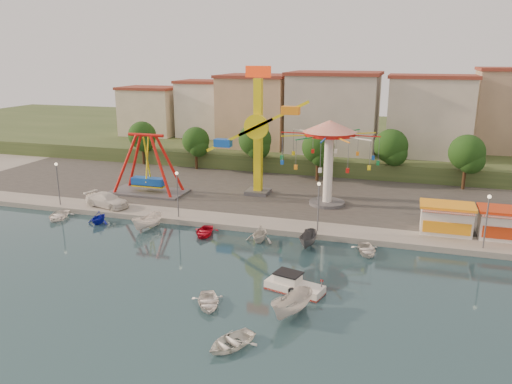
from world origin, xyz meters
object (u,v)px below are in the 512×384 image
at_px(pirate_ship_ride, 148,165).
at_px(rowboat_a, 208,302).
at_px(kamikaze_tower, 261,136).
at_px(wave_swinger, 329,144).
at_px(cabin_motorboat, 293,286).
at_px(van, 107,200).
at_px(skiff, 292,305).

relative_size(pirate_ship_ride, rowboat_a, 2.91).
xyz_separation_m(kamikaze_tower, rowboat_a, (4.53, -29.10, -7.96)).
xyz_separation_m(pirate_ship_ride, wave_swinger, (23.54, 1.81, 3.80)).
bearing_deg(cabin_motorboat, pirate_ship_ride, 154.18).
distance_m(pirate_ship_ride, rowboat_a, 31.94).
height_order(pirate_ship_ride, wave_swinger, wave_swinger).
xyz_separation_m(wave_swinger, rowboat_a, (-4.54, -27.17, -7.84)).
height_order(wave_swinger, van, wave_swinger).
xyz_separation_m(cabin_motorboat, rowboat_a, (-5.61, -4.35, -0.09)).
xyz_separation_m(pirate_ship_ride, rowboat_a, (19.00, -25.36, -4.04)).
distance_m(cabin_motorboat, rowboat_a, 7.10).
height_order(rowboat_a, van, van).
bearing_deg(rowboat_a, kamikaze_tower, 73.87).
relative_size(kamikaze_tower, skiff, 3.71).
bearing_deg(rowboat_a, cabin_motorboat, 12.80).
distance_m(wave_swinger, skiff, 27.73).
bearing_deg(wave_swinger, rowboat_a, -99.49).
xyz_separation_m(cabin_motorboat, van, (-26.42, 14.00, 0.99)).
height_order(pirate_ship_ride, skiff, pirate_ship_ride).
height_order(cabin_motorboat, rowboat_a, cabin_motorboat).
distance_m(cabin_motorboat, van, 29.92).
relative_size(pirate_ship_ride, skiff, 2.25).
xyz_separation_m(kamikaze_tower, cabin_motorboat, (10.14, -24.74, -7.87)).
bearing_deg(cabin_motorboat, wave_swinger, 107.34).
distance_m(pirate_ship_ride, cabin_motorboat, 32.60).
relative_size(rowboat_a, skiff, 0.77).
relative_size(wave_swinger, van, 2.02).
height_order(pirate_ship_ride, kamikaze_tower, kamikaze_tower).
relative_size(kamikaze_tower, wave_swinger, 1.42).
bearing_deg(cabin_motorboat, van, 166.73).
height_order(pirate_ship_ride, cabin_motorboat, pirate_ship_ride).
distance_m(rowboat_a, skiff, 6.48).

